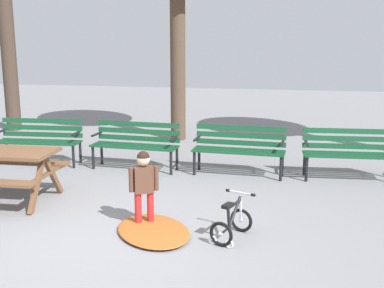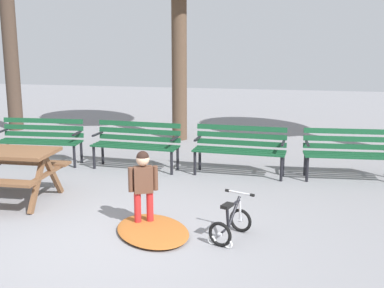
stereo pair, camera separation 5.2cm
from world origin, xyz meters
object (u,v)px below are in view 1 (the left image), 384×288
object	(u,v)px
child_standing	(144,183)
park_bench_far_left	(40,137)
park_bench_left	(136,141)
park_bench_right	(239,146)
park_bench_far_right	(351,150)
kids_bicycle	(231,223)

from	to	relation	value
child_standing	park_bench_far_left	bearing A→B (deg)	136.99
park_bench_left	child_standing	size ratio (longest dim) A/B	1.64
park_bench_left	park_bench_right	world-z (taller)	same
park_bench_far_left	child_standing	xyz separation A→B (m)	(2.89, -2.70, 0.07)
park_bench_right	child_standing	world-z (taller)	child_standing
park_bench_far_left	park_bench_right	size ratio (longest dim) A/B	1.00
park_bench_left	child_standing	world-z (taller)	child_standing
park_bench_far_left	park_bench_left	bearing A→B (deg)	0.45
park_bench_far_right	kids_bicycle	distance (m)	3.42
park_bench_right	kids_bicycle	world-z (taller)	park_bench_right
park_bench_left	park_bench_far_right	bearing A→B (deg)	1.00
child_standing	park_bench_far_right	bearing A→B (deg)	44.70
park_bench_left	kids_bicycle	world-z (taller)	park_bench_left
park_bench_right	kids_bicycle	bearing A→B (deg)	-85.65
park_bench_right	park_bench_far_left	bearing A→B (deg)	179.96
park_bench_far_left	park_bench_right	world-z (taller)	same
child_standing	park_bench_right	bearing A→B (deg)	71.16
park_bench_left	park_bench_right	xyz separation A→B (m)	(1.90, -0.02, 0.00)
park_bench_far_right	park_bench_left	bearing A→B (deg)	-179.00
park_bench_left	kids_bicycle	size ratio (longest dim) A/B	2.58
kids_bicycle	park_bench_far_right	bearing A→B (deg)	60.61
park_bench_far_left	park_bench_right	xyz separation A→B (m)	(3.81, -0.00, 0.00)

